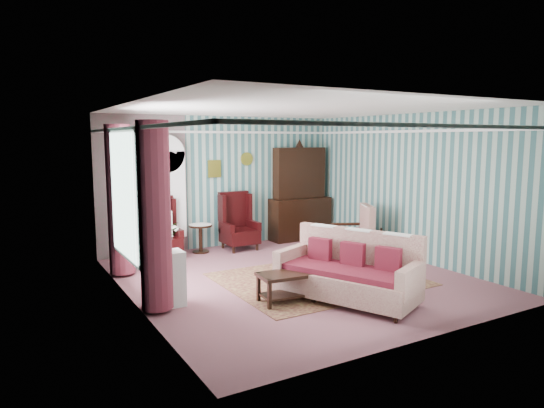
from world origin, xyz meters
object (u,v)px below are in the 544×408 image
coffee_table (286,288)px  nest_table (369,239)px  bookcase (166,201)px  wingback_right (240,221)px  wingback_left (161,229)px  seated_woman (161,230)px  sofa (347,271)px  round_side_table (201,239)px  dresser_hutch (300,191)px  floral_armchair (351,231)px  plant_stand (164,279)px

coffee_table → nest_table: bearing=30.5°
bookcase → coffee_table: 4.00m
wingback_right → coffee_table: (-0.94, -3.46, -0.40)m
wingback_left → seated_woman: (0.00, 0.00, -0.04)m
seated_woman → wingback_right: bearing=0.0°
sofa → wingback_right: bearing=-26.5°
round_side_table → coffee_table: size_ratio=0.73×
dresser_hutch → seated_woman: size_ratio=2.00×
seated_woman → bookcase: bearing=57.3°
floral_armchair → coffee_table: bearing=150.1°
seated_woman → floral_armchair: 3.87m
wingback_left → coffee_table: size_ratio=1.53×
coffee_table → seated_woman: bearing=103.2°
bookcase → dresser_hutch: size_ratio=0.95×
dresser_hutch → seated_woman: 3.56m
seated_woman → sofa: seated_woman is taller
floral_armchair → round_side_table: bearing=81.3°
wingback_left → dresser_hutch: bearing=4.4°
dresser_hutch → floral_armchair: 2.05m
seated_woman → sofa: 4.21m
wingback_right → floral_armchair: (1.75, -1.67, -0.11)m
round_side_table → plant_stand: size_ratio=0.75×
wingback_left → floral_armchair: size_ratio=1.21×
bookcase → nest_table: size_ratio=4.15×
dresser_hutch → wingback_right: size_ratio=1.89×
seated_woman → plant_stand: seated_woman is taller
wingback_left → sofa: bearing=-67.5°
nest_table → bookcase: bearing=153.1°
seated_woman → round_side_table: seated_woman is taller
wingback_right → plant_stand: bearing=-132.8°
bookcase → seated_woman: bookcase is taller
wingback_right → plant_stand: wingback_right is taller
seated_woman → round_side_table: 0.96m
wingback_left → sofa: wingback_left is taller
bookcase → dresser_hutch: dresser_hutch is taller
bookcase → coffee_table: bearing=-81.7°
plant_stand → coffee_table: plant_stand is taller
sofa → bookcase: bearing=-6.8°
wingback_right → wingback_left: bearing=180.0°
wingback_left → floral_armchair: wingback_left is taller
wingback_left → nest_table: 4.37m
wingback_right → round_side_table: wingback_right is taller
floral_armchair → coffee_table: size_ratio=1.27×
dresser_hutch → coffee_table: bearing=-125.7°
bookcase → coffee_table: bookcase is taller
seated_woman → floral_armchair: size_ratio=1.14×
plant_stand → sofa: bearing=-25.3°
bookcase → floral_armchair: 3.89m
seated_woman → plant_stand: (-0.80, -2.75, -0.19)m
sofa → nest_table: bearing=-70.9°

